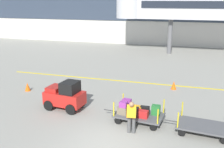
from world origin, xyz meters
TOP-DOWN VIEW (x-y plane):
  - ground_plane at (0.00, 0.00)m, footprint 120.00×120.00m
  - apron_lead_line at (-2.24, 8.63)m, footprint 16.66×0.26m
  - terminal_building at (0.00, 25.98)m, footprint 62.32×2.51m
  - jet_bridge at (3.92, 19.99)m, footprint 19.47×3.00m
  - baggage_tug at (-3.29, 2.88)m, footprint 2.20×1.42m
  - baggage_cart_lead at (0.74, 2.45)m, footprint 3.06×1.64m
  - baggage_cart_middle at (3.83, 2.12)m, footprint 3.06×1.64m
  - baggage_handler at (0.75, 1.22)m, footprint 0.46×0.47m
  - safety_cone_near at (-6.97, 4.82)m, footprint 0.36×0.36m
  - safety_cone_far at (2.17, 7.85)m, footprint 0.36×0.36m

SIDE VIEW (x-z plane):
  - ground_plane at x=0.00m, z-range 0.00..0.00m
  - apron_lead_line at x=-2.24m, z-range 0.00..0.01m
  - safety_cone_near at x=-6.97m, z-range 0.00..0.55m
  - safety_cone_far at x=2.17m, z-range 0.00..0.55m
  - baggage_cart_middle at x=3.83m, z-range -0.20..0.90m
  - baggage_cart_lead at x=0.74m, z-range -0.04..1.06m
  - baggage_tug at x=-3.29m, z-range -0.04..1.54m
  - baggage_handler at x=0.75m, z-range 0.08..1.65m
  - terminal_building at x=0.00m, z-range 0.01..8.13m
  - jet_bridge at x=3.92m, z-range 1.83..8.19m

